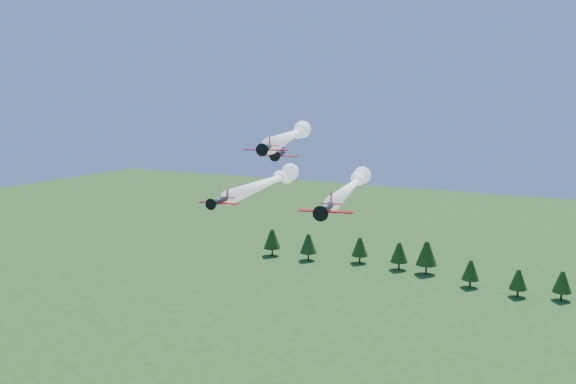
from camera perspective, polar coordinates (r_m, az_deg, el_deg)
The scene contains 5 objects.
plane_lead at distance 120.92m, azimuth 0.34°, elevation 5.08°, with size 21.22×48.42×3.70m.
plane_left at distance 125.13m, azimuth -1.58°, elevation 0.95°, with size 11.93×42.46×3.70m.
plane_right at distance 123.62m, azimuth 5.68°, elevation 0.54°, with size 15.68×45.17×3.70m.
plane_slot at distance 106.07m, azimuth -0.79°, elevation 3.40°, with size 6.56×7.29×2.30m.
treeline at distance 206.82m, azimuth 18.17°, elevation -6.34°, with size 155.20×21.47×11.38m.
Camera 1 is at (48.70, -86.94, 58.61)m, focal length 40.00 mm.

